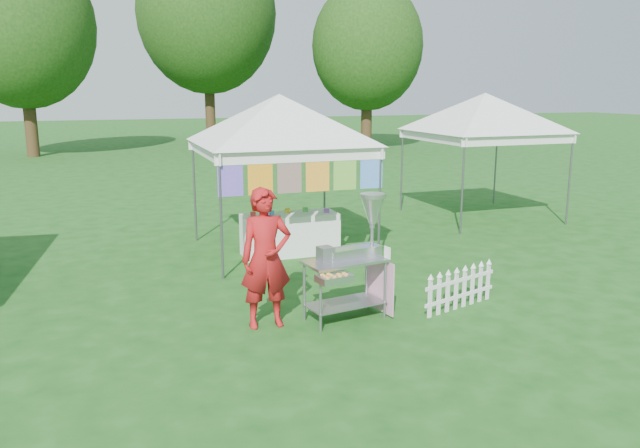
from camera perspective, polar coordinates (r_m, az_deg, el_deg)
name	(u,v)px	position (r m, az deg, el deg)	size (l,w,h in m)	color
ground	(350,309)	(9.02, 2.74, -7.80)	(120.00, 120.00, 0.00)	#174814
canopy_main	(279,95)	(11.78, -3.75, 11.72)	(4.24, 4.24, 3.45)	#59595E
canopy_right	(485,93)	(15.53, 14.89, 11.49)	(4.24, 4.24, 3.45)	#59595E
tree_left	(21,26)	(32.06, -25.65, 16.01)	(6.40, 6.40, 9.53)	#382A14
tree_mid	(207,13)	(36.59, -10.32, 18.42)	(7.60, 7.60, 11.52)	#382A14
tree_right	(368,46)	(32.70, 4.37, 15.89)	(5.60, 5.60, 8.42)	#382A14
donut_cart	(357,247)	(8.43, 3.39, -2.12)	(1.24, 1.01, 1.70)	gray
vendor	(266,258)	(8.17, -4.96, -3.14)	(0.68, 0.44, 1.86)	#A71417
picket_fence	(460,289)	(9.20, 12.70, -5.81)	(1.38, 0.46, 0.56)	white
display_table	(290,234)	(11.86, -2.77, -0.92)	(1.80, 0.70, 0.78)	white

